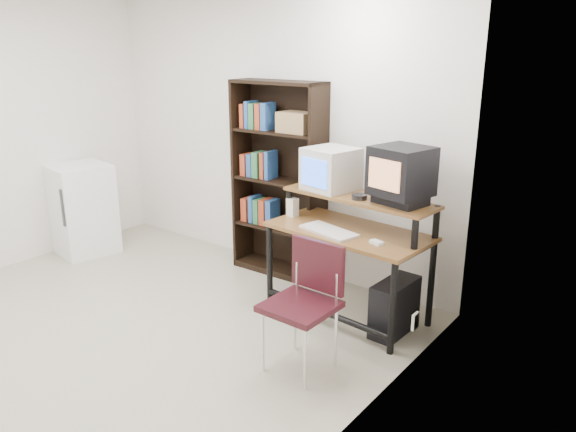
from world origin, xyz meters
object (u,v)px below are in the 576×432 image
Objects in this scene: bookshelf at (280,178)px; mini_fridge at (83,209)px; pc_tower at (395,307)px; crt_tv at (401,171)px; crt_monitor at (331,170)px; school_chair at (307,293)px; computer_desk at (350,234)px.

bookshelf reaches higher than mini_fridge.
bookshelf reaches higher than pc_tower.
pc_tower is at bearing -47.08° from crt_tv.
crt_monitor is 0.95× the size of crt_tv.
mini_fridge is at bearing -158.19° from bookshelf.
school_chair is 0.48× the size of bookshelf.
crt_monitor reaches higher than computer_desk.
mini_fridge reaches higher than school_chair.
school_chair is (-0.28, -0.77, 0.33)m from pc_tower.
pc_tower is (0.08, -0.15, -1.02)m from crt_tv.
mini_fridge is (-1.97, -0.84, -0.46)m from bookshelf.
computer_desk is 2.86× the size of crt_tv.
crt_tv is at bearing -13.07° from bookshelf.
school_chair is at bearing -107.13° from pc_tower.
computer_desk is at bearing 176.02° from pc_tower.
pc_tower is at bearing -17.97° from bookshelf.
crt_monitor is at bearing -19.71° from bookshelf.
crt_monitor is 0.47× the size of mini_fridge.
crt_monitor reaches higher than pc_tower.
bookshelf reaches higher than computer_desk.
mini_fridge is at bearing -170.64° from pc_tower.
crt_monitor is at bearing 116.38° from school_chair.
school_chair is (0.46, -0.97, -0.61)m from crt_monitor.
crt_tv is at bearing 19.91° from computer_desk.
crt_monitor reaches higher than mini_fridge.
crt_monitor reaches higher than school_chair.
school_chair is 0.93× the size of mini_fridge.
crt_monitor is 1.21m from pc_tower.
crt_monitor is 0.78m from bookshelf.
crt_tv is 1.04m from pc_tower.
crt_monitor is at bearing -170.53° from crt_tv.
crt_tv is 0.25× the size of bookshelf.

